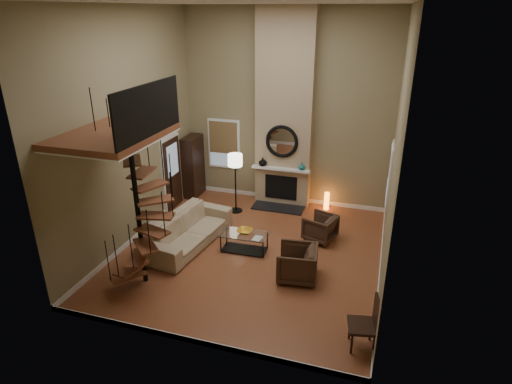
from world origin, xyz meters
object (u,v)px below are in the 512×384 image
(coffee_table, at_px, (244,240))
(floor_lamp, at_px, (235,165))
(hutch, at_px, (193,166))
(accent_lamp, at_px, (327,201))
(sofa, at_px, (189,229))
(armchair_far, at_px, (301,264))
(armchair_near, at_px, (322,228))
(side_chair, at_px, (368,322))

(coffee_table, xyz_separation_m, floor_lamp, (-0.94, 2.02, 1.13))
(hutch, distance_m, coffee_table, 3.84)
(floor_lamp, height_order, accent_lamp, floor_lamp)
(hutch, relative_size, floor_lamp, 1.09)
(sofa, bearing_deg, armchair_far, -94.84)
(armchair_far, xyz_separation_m, floor_lamp, (-2.47, 2.76, 1.06))
(armchair_far, relative_size, floor_lamp, 0.49)
(sofa, height_order, armchair_far, sofa)
(armchair_near, bearing_deg, hutch, -93.84)
(side_chair, bearing_deg, armchair_far, 131.50)
(coffee_table, bearing_deg, sofa, -176.40)
(side_chair, bearing_deg, coffee_table, 141.20)
(hutch, xyz_separation_m, sofa, (1.17, -2.86, -0.55))
(coffee_table, relative_size, floor_lamp, 0.69)
(coffee_table, bearing_deg, side_chair, -38.80)
(armchair_near, bearing_deg, sofa, -52.13)
(sofa, distance_m, armchair_far, 3.02)
(sofa, relative_size, floor_lamp, 1.54)
(accent_lamp, bearing_deg, sofa, -134.22)
(sofa, xyz_separation_m, armchair_far, (2.94, -0.65, -0.04))
(armchair_near, distance_m, coffee_table, 1.99)
(armchair_near, xyz_separation_m, accent_lamp, (-0.19, 1.91, -0.10))
(floor_lamp, bearing_deg, side_chair, -48.32)
(hutch, bearing_deg, armchair_near, -22.17)
(armchair_near, height_order, side_chair, side_chair)
(armchair_near, height_order, floor_lamp, floor_lamp)
(side_chair, bearing_deg, hutch, 137.15)
(armchair_far, bearing_deg, side_chair, 34.53)
(hutch, relative_size, side_chair, 1.85)
(sofa, relative_size, coffee_table, 2.24)
(armchair_near, bearing_deg, armchair_far, 12.40)
(accent_lamp, bearing_deg, armchair_far, -89.95)
(armchair_far, xyz_separation_m, coffee_table, (-1.53, 0.74, -0.07))
(armchair_near, relative_size, accent_lamp, 1.38)
(coffee_table, distance_m, side_chair, 3.91)
(hutch, bearing_deg, armchair_far, -40.47)
(coffee_table, height_order, side_chair, side_chair)
(floor_lamp, distance_m, side_chair, 6.05)
(sofa, bearing_deg, coffee_table, -78.82)
(sofa, height_order, armchair_near, sofa)
(armchair_near, xyz_separation_m, floor_lamp, (-2.65, 1.00, 1.06))
(armchair_far, height_order, side_chair, side_chair)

